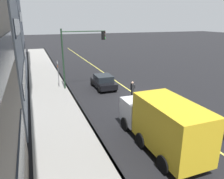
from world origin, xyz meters
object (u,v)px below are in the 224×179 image
object	(u,v)px
street_sign_post	(58,72)
truck_yellow	(163,123)
car_black	(103,82)
traffic_light_mast	(79,48)
pedestrian_with_backpack	(132,89)

from	to	relation	value
street_sign_post	truck_yellow	bearing A→B (deg)	-164.03
car_black	traffic_light_mast	distance (m)	4.32
pedestrian_with_backpack	street_sign_post	distance (m)	8.36
car_black	pedestrian_with_backpack	xyz separation A→B (m)	(-3.88, -1.56, 0.19)
pedestrian_with_backpack	traffic_light_mast	distance (m)	7.06
car_black	truck_yellow	world-z (taller)	truck_yellow
pedestrian_with_backpack	car_black	bearing A→B (deg)	21.92
pedestrian_with_backpack	traffic_light_mast	world-z (taller)	traffic_light_mast
car_black	street_sign_post	bearing A→B (deg)	67.36
car_black	truck_yellow	size ratio (longest dim) A/B	0.58
truck_yellow	street_sign_post	bearing A→B (deg)	15.97
car_black	street_sign_post	world-z (taller)	street_sign_post
truck_yellow	street_sign_post	distance (m)	14.37
truck_yellow	traffic_light_mast	size ratio (longest dim) A/B	1.05
traffic_light_mast	street_sign_post	world-z (taller)	traffic_light_mast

